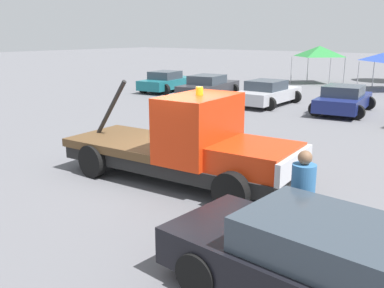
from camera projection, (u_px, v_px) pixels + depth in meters
ground_plane at (177, 180)px, 11.22m from camera, size 160.00×160.00×0.00m
tow_truck at (190, 146)px, 10.77m from camera, size 6.47×2.73×2.51m
foreground_car at (338, 272)px, 5.67m from camera, size 5.25×2.17×1.34m
person_near_truck at (303, 194)px, 7.29m from camera, size 0.41×0.41×1.83m
parked_car_teal at (167, 82)px, 28.20m from camera, size 2.80×4.68×1.34m
parked_car_charcoal at (208, 86)px, 25.59m from camera, size 3.00×5.09×1.34m
parked_car_silver at (268, 93)px, 22.75m from camera, size 2.53×4.58×1.34m
parked_car_navy at (343, 100)px, 20.47m from camera, size 2.88×4.61×1.34m
canopy_tent_green at (319, 51)px, 32.28m from camera, size 3.06×3.06×2.82m
traffic_cone at (259, 155)px, 12.62m from camera, size 0.40×0.40×0.55m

